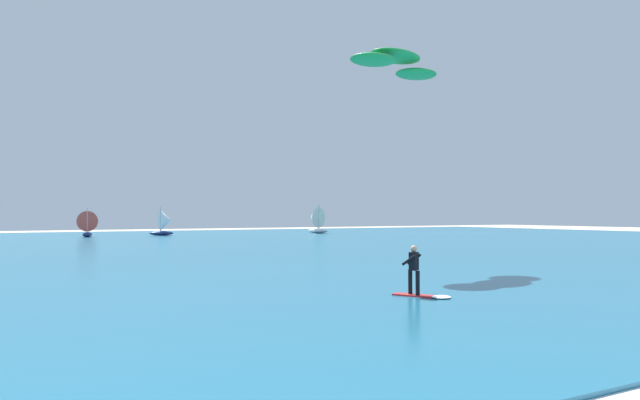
% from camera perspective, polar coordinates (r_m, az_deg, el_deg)
% --- Properties ---
extents(ocean, '(160.00, 90.00, 0.10)m').
position_cam_1_polar(ocean, '(51.48, -19.71, -4.39)').
color(ocean, '#1E607F').
rests_on(ocean, ground).
extents(shoreline_foam, '(81.12, 1.87, 0.01)m').
position_cam_1_polar(shoreline_foam, '(10.87, 26.30, -16.20)').
color(shoreline_foam, white).
rests_on(shoreline_foam, ground).
extents(kitesurfer, '(1.44, 1.98, 1.67)m').
position_cam_1_polar(kitesurfer, '(19.48, 9.75, -7.58)').
color(kitesurfer, red).
rests_on(kitesurfer, ocean).
extents(kite, '(6.55, 3.90, 0.95)m').
position_cam_1_polar(kite, '(30.06, 7.45, 13.24)').
color(kite, '#198C3F').
extents(sailboat_outermost, '(3.29, 3.69, 4.15)m').
position_cam_1_polar(sailboat_outermost, '(82.87, -0.48, -1.96)').
color(sailboat_outermost, white).
rests_on(sailboat_outermost, ocean).
extents(sailboat_far_right, '(2.72, 3.08, 3.47)m').
position_cam_1_polar(sailboat_far_right, '(74.99, -21.86, -2.16)').
color(sailboat_far_right, navy).
rests_on(sailboat_far_right, ocean).
extents(sailboat_center_horizon, '(3.07, 2.58, 3.62)m').
position_cam_1_polar(sailboat_center_horizon, '(76.32, -15.01, -2.14)').
color(sailboat_center_horizon, navy).
rests_on(sailboat_center_horizon, ocean).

